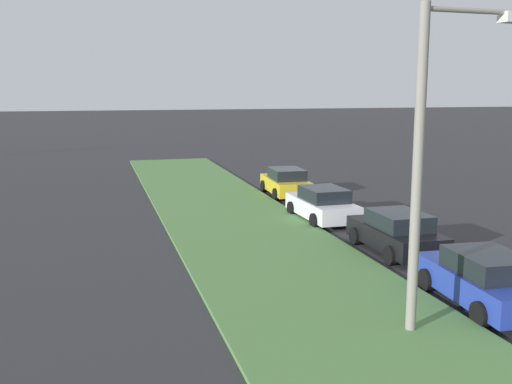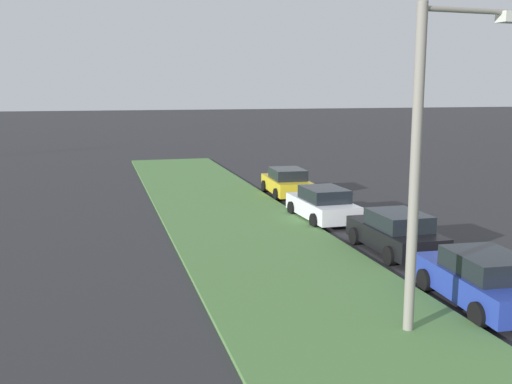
{
  "view_description": "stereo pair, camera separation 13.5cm",
  "coord_description": "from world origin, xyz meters",
  "px_view_note": "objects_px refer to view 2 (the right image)",
  "views": [
    {
      "loc": [
        -7.25,
        13.2,
        5.68
      ],
      "look_at": [
        16.03,
        6.9,
        1.5
      ],
      "focal_mm": 42.34,
      "sensor_mm": 36.0,
      "label": 1
    },
    {
      "loc": [
        -7.28,
        13.07,
        5.68
      ],
      "look_at": [
        16.03,
        6.9,
        1.5
      ],
      "focal_mm": 42.34,
      "sensor_mm": 36.0,
      "label": 2
    }
  ],
  "objects_px": {
    "parked_car_blue": "(483,280)",
    "parked_car_black": "(396,233)",
    "streetlight": "(430,146)",
    "parked_car_white": "(323,205)",
    "parked_car_yellow": "(287,182)"
  },
  "relations": [
    {
      "from": "parked_car_blue",
      "to": "parked_car_white",
      "type": "bearing_deg",
      "value": 4.96
    },
    {
      "from": "parked_car_blue",
      "to": "parked_car_yellow",
      "type": "relative_size",
      "value": 1.0
    },
    {
      "from": "parked_car_blue",
      "to": "parked_car_yellow",
      "type": "height_order",
      "value": "same"
    },
    {
      "from": "parked_car_blue",
      "to": "parked_car_black",
      "type": "bearing_deg",
      "value": 0.16
    },
    {
      "from": "parked_car_blue",
      "to": "parked_car_black",
      "type": "distance_m",
      "value": 5.31
    },
    {
      "from": "streetlight",
      "to": "parked_car_yellow",
      "type": "bearing_deg",
      "value": -7.79
    },
    {
      "from": "parked_car_black",
      "to": "parked_car_white",
      "type": "bearing_deg",
      "value": 6.01
    },
    {
      "from": "parked_car_black",
      "to": "parked_car_yellow",
      "type": "xyz_separation_m",
      "value": [
        11.71,
        0.23,
        0.0
      ]
    },
    {
      "from": "parked_car_white",
      "to": "streetlight",
      "type": "height_order",
      "value": "streetlight"
    },
    {
      "from": "parked_car_black",
      "to": "streetlight",
      "type": "xyz_separation_m",
      "value": [
        -6.43,
        2.71,
        3.67
      ]
    },
    {
      "from": "parked_car_yellow",
      "to": "parked_car_white",
      "type": "bearing_deg",
      "value": 179.11
    },
    {
      "from": "parked_car_blue",
      "to": "streetlight",
      "type": "height_order",
      "value": "streetlight"
    },
    {
      "from": "parked_car_white",
      "to": "parked_car_blue",
      "type": "bearing_deg",
      "value": 179.95
    },
    {
      "from": "parked_car_blue",
      "to": "parked_car_yellow",
      "type": "distance_m",
      "value": 17.01
    },
    {
      "from": "parked_car_blue",
      "to": "parked_car_black",
      "type": "relative_size",
      "value": 1.02
    }
  ]
}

